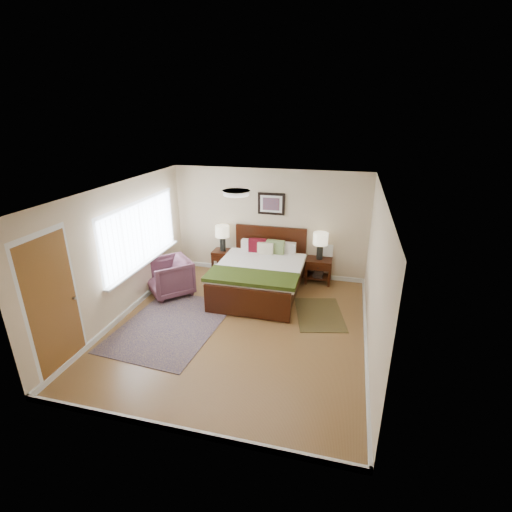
% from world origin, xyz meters
% --- Properties ---
extents(floor, '(5.00, 5.00, 0.00)m').
position_xyz_m(floor, '(0.00, 0.00, 0.00)').
color(floor, brown).
rests_on(floor, ground).
extents(back_wall, '(4.50, 0.04, 2.50)m').
position_xyz_m(back_wall, '(0.00, 2.50, 1.25)').
color(back_wall, beige).
rests_on(back_wall, ground).
extents(front_wall, '(4.50, 0.04, 2.50)m').
position_xyz_m(front_wall, '(0.00, -2.50, 1.25)').
color(front_wall, beige).
rests_on(front_wall, ground).
extents(left_wall, '(0.04, 5.00, 2.50)m').
position_xyz_m(left_wall, '(-2.25, 0.00, 1.25)').
color(left_wall, beige).
rests_on(left_wall, ground).
extents(right_wall, '(0.04, 5.00, 2.50)m').
position_xyz_m(right_wall, '(2.25, 0.00, 1.25)').
color(right_wall, beige).
rests_on(right_wall, ground).
extents(ceiling, '(4.50, 5.00, 0.02)m').
position_xyz_m(ceiling, '(0.00, 0.00, 2.50)').
color(ceiling, white).
rests_on(ceiling, back_wall).
extents(window, '(0.11, 2.72, 1.32)m').
position_xyz_m(window, '(-2.20, 0.70, 1.38)').
color(window, silver).
rests_on(window, left_wall).
extents(door, '(0.06, 1.00, 2.18)m').
position_xyz_m(door, '(-2.23, -1.75, 1.07)').
color(door, silver).
rests_on(door, ground).
extents(ceil_fixture, '(0.44, 0.44, 0.08)m').
position_xyz_m(ceil_fixture, '(0.00, 0.00, 2.47)').
color(ceil_fixture, white).
rests_on(ceil_fixture, ceiling).
extents(bed, '(1.79, 2.18, 1.17)m').
position_xyz_m(bed, '(0.05, 1.43, 0.54)').
color(bed, '#361408').
rests_on(bed, ground).
extents(wall_art, '(0.62, 0.05, 0.50)m').
position_xyz_m(wall_art, '(0.05, 2.47, 1.72)').
color(wall_art, black).
rests_on(wall_art, back_wall).
extents(nightstand_left, '(0.47, 0.43, 0.56)m').
position_xyz_m(nightstand_left, '(-1.07, 2.25, 0.44)').
color(nightstand_left, '#361408').
rests_on(nightstand_left, ground).
extents(nightstand_right, '(0.57, 0.43, 0.57)m').
position_xyz_m(nightstand_right, '(1.22, 2.26, 0.35)').
color(nightstand_right, '#361408').
rests_on(nightstand_right, ground).
extents(lamp_left, '(0.33, 0.33, 0.61)m').
position_xyz_m(lamp_left, '(-1.07, 2.27, 0.99)').
color(lamp_left, black).
rests_on(lamp_left, nightstand_left).
extents(lamp_right, '(0.33, 0.33, 0.61)m').
position_xyz_m(lamp_right, '(1.22, 2.27, 0.99)').
color(lamp_right, black).
rests_on(lamp_right, nightstand_right).
extents(armchair, '(1.20, 1.20, 0.78)m').
position_xyz_m(armchair, '(-1.80, 0.91, 0.39)').
color(armchair, brown).
rests_on(armchair, ground).
extents(rug_persian, '(1.85, 2.48, 0.01)m').
position_xyz_m(rug_persian, '(-1.22, -0.26, 0.01)').
color(rug_persian, '#0E0C3C').
rests_on(rug_persian, ground).
extents(rug_navy, '(1.13, 1.46, 0.01)m').
position_xyz_m(rug_navy, '(1.39, 0.81, 0.01)').
color(rug_navy, black).
rests_on(rug_navy, ground).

